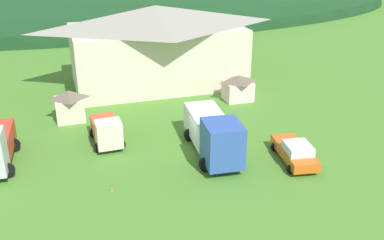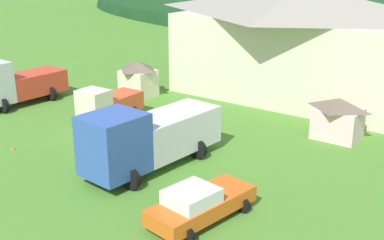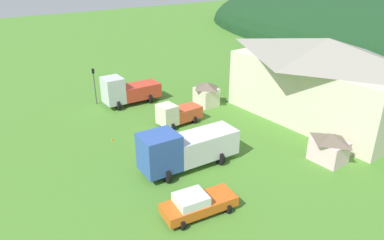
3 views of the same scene
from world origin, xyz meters
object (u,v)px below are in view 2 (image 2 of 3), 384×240
light_truck_cream (107,104)px  traffic_cone_mid_row (202,139)px  depot_building (298,40)px  traffic_cone_near_pickup (13,150)px  play_shed_pink (338,118)px  service_pickup_orange (199,203)px  tow_truck_silver (14,83)px  box_truck_blue (147,137)px  play_shed_cream (138,78)px

light_truck_cream → traffic_cone_mid_row: light_truck_cream is taller
depot_building → traffic_cone_near_pickup: 22.70m
traffic_cone_near_pickup → traffic_cone_mid_row: 11.25m
play_shed_pink → traffic_cone_mid_row: bearing=-142.7°
play_shed_pink → service_pickup_orange: bearing=-94.7°
play_shed_pink → light_truck_cream: 15.14m
depot_building → traffic_cone_mid_row: bearing=-91.2°
light_truck_cream → traffic_cone_mid_row: (7.19, 0.99, -1.21)m
tow_truck_silver → box_truck_blue: (15.73, -2.95, 0.13)m
box_truck_blue → play_shed_cream: bearing=-131.4°
play_shed_cream → traffic_cone_mid_row: 10.92m
tow_truck_silver → service_pickup_orange: tow_truck_silver is taller
light_truck_cream → traffic_cone_mid_row: 7.36m
box_truck_blue → depot_building: bearing=-175.5°
depot_building → tow_truck_silver: (-15.77, -15.07, -2.71)m
depot_building → traffic_cone_mid_row: size_ratio=31.38×
play_shed_cream → tow_truck_silver: 9.35m
depot_building → light_truck_cream: depot_building is taller
depot_building → service_pickup_orange: bearing=-75.7°
light_truck_cream → box_truck_blue: size_ratio=0.56×
tow_truck_silver → traffic_cone_mid_row: 15.78m
play_shed_pink → box_truck_blue: box_truck_blue is taller
play_shed_cream → play_shed_pink: play_shed_cream is taller
tow_truck_silver → box_truck_blue: size_ratio=0.80×
box_truck_blue → traffic_cone_near_pickup: box_truck_blue is taller
light_truck_cream → play_shed_pink: bearing=112.3°
box_truck_blue → service_pickup_orange: size_ratio=1.60×
traffic_cone_mid_row → tow_truck_silver: bearing=-171.3°
depot_building → box_truck_blue: depot_building is taller
play_shed_pink → light_truck_cream: play_shed_pink is taller
light_truck_cream → service_pickup_orange: bearing=59.5°
play_shed_pink → traffic_cone_near_pickup: (-14.57, -13.11, -1.34)m
box_truck_blue → traffic_cone_mid_row: size_ratio=14.03×
box_truck_blue → traffic_cone_mid_row: box_truck_blue is taller
depot_building → light_truck_cream: bearing=-118.6°
depot_building → play_shed_pink: size_ratio=6.55×
traffic_cone_mid_row → traffic_cone_near_pickup: bearing=-134.5°
play_shed_cream → traffic_cone_mid_row: (9.65, -4.91, -1.46)m
play_shed_cream → light_truck_cream: bearing=-67.4°
depot_building → light_truck_cream: size_ratio=4.02×
tow_truck_silver → service_pickup_orange: size_ratio=1.28×
play_shed_cream → traffic_cone_mid_row: play_shed_cream is taller
traffic_cone_mid_row → depot_building: bearing=88.8°
depot_building → play_shed_pink: 10.42m
traffic_cone_near_pickup → traffic_cone_mid_row: size_ratio=0.90×
tow_truck_silver → light_truck_cream: (8.32, 1.38, -0.49)m
light_truck_cream → box_truck_blue: box_truck_blue is taller
box_truck_blue → traffic_cone_near_pickup: (-8.11, -2.70, -1.83)m
tow_truck_silver → depot_building: bearing=136.7°
service_pickup_orange → traffic_cone_near_pickup: (-13.48, 0.09, -0.83)m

